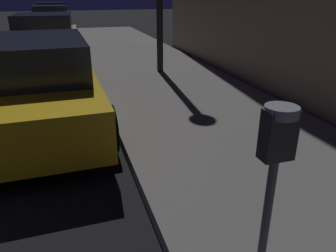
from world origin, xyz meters
The scene contains 5 objects.
parking_meter centered at (4.48, -0.31, 1.17)m, with size 0.19×0.19×1.34m.
car_yellow_cab centered at (2.85, 3.74, 0.71)m, with size 2.15×4.59×1.43m.
car_silver centered at (2.85, 9.67, 0.71)m, with size 2.29×4.25×1.43m.
car_green centered at (2.85, 16.38, 0.72)m, with size 2.13×4.49×1.43m.
car_red centered at (2.85, 21.88, 0.71)m, with size 2.23×4.54×1.43m.
Camera 1 is at (3.39, -1.72, 2.07)m, focal length 34.73 mm.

